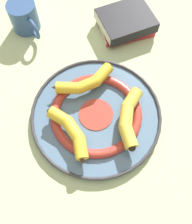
{
  "coord_description": "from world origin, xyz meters",
  "views": [
    {
      "loc": [
        0.29,
        0.05,
        0.68
      ],
      "look_at": [
        0.0,
        0.03,
        0.04
      ],
      "focal_mm": 42.0,
      "sensor_mm": 36.0,
      "label": 1
    }
  ],
  "objects_px": {
    "banana_b": "(129,116)",
    "book_stack": "(125,23)",
    "banana_a": "(85,83)",
    "banana_c": "(71,132)",
    "coffee_mug": "(24,17)",
    "decorative_bowl": "(96,115)"
  },
  "relations": [
    {
      "from": "banana_a",
      "to": "banana_b",
      "type": "height_order",
      "value": "banana_b"
    },
    {
      "from": "banana_c",
      "to": "banana_b",
      "type": "bearing_deg",
      "value": -107.57
    },
    {
      "from": "banana_b",
      "to": "book_stack",
      "type": "xyz_separation_m",
      "value": [
        -0.34,
        -0.02,
        -0.02
      ]
    },
    {
      "from": "banana_c",
      "to": "banana_a",
      "type": "bearing_deg",
      "value": -46.19
    },
    {
      "from": "banana_a",
      "to": "banana_b",
      "type": "bearing_deg",
      "value": -65.65
    },
    {
      "from": "banana_a",
      "to": "banana_c",
      "type": "bearing_deg",
      "value": -126.93
    },
    {
      "from": "decorative_bowl",
      "to": "book_stack",
      "type": "xyz_separation_m",
      "value": [
        -0.33,
        0.07,
        0.01
      ]
    },
    {
      "from": "coffee_mug",
      "to": "decorative_bowl",
      "type": "bearing_deg",
      "value": -0.41
    },
    {
      "from": "decorative_bowl",
      "to": "book_stack",
      "type": "distance_m",
      "value": 0.33
    },
    {
      "from": "banana_a",
      "to": "coffee_mug",
      "type": "relative_size",
      "value": 1.39
    },
    {
      "from": "banana_b",
      "to": "coffee_mug",
      "type": "height_order",
      "value": "coffee_mug"
    },
    {
      "from": "banana_c",
      "to": "book_stack",
      "type": "distance_m",
      "value": 0.41
    },
    {
      "from": "banana_b",
      "to": "coffee_mug",
      "type": "distance_m",
      "value": 0.47
    },
    {
      "from": "decorative_bowl",
      "to": "banana_c",
      "type": "distance_m",
      "value": 0.1
    },
    {
      "from": "banana_a",
      "to": "banana_c",
      "type": "distance_m",
      "value": 0.15
    },
    {
      "from": "banana_c",
      "to": "coffee_mug",
      "type": "bearing_deg",
      "value": -11.14
    },
    {
      "from": "banana_b",
      "to": "book_stack",
      "type": "distance_m",
      "value": 0.34
    },
    {
      "from": "decorative_bowl",
      "to": "banana_c",
      "type": "relative_size",
      "value": 2.4
    },
    {
      "from": "banana_a",
      "to": "banana_c",
      "type": "relative_size",
      "value": 1.12
    },
    {
      "from": "coffee_mug",
      "to": "banana_c",
      "type": "bearing_deg",
      "value": -12.41
    },
    {
      "from": "banana_a",
      "to": "coffee_mug",
      "type": "distance_m",
      "value": 0.31
    },
    {
      "from": "decorative_bowl",
      "to": "coffee_mug",
      "type": "relative_size",
      "value": 2.97
    }
  ]
}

